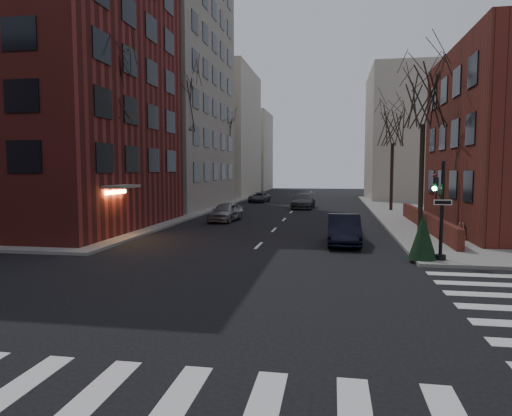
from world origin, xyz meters
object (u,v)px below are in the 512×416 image
Objects in this scene: streetlamp_near at (171,163)px; car_lane_silver at (226,212)px; traffic_signal at (440,217)px; sandwich_board at (461,231)px; tree_left_a at (110,86)px; car_lane_far at (259,197)px; car_lane_gray at (303,201)px; tree_left_b at (180,107)px; tree_right_a at (424,97)px; parked_sedan at (344,230)px; streetlamp_far at (231,165)px; tree_left_c at (222,131)px; evergreen_shrub at (423,236)px; tree_right_b at (393,126)px.

streetlamp_near reaches higher than car_lane_silver.
sandwich_board is (2.39, 5.92, -1.32)m from traffic_signal.
car_lane_far is (4.01, 27.62, -7.91)m from tree_left_a.
tree_left_a is 2.06× the size of car_lane_gray.
streetlamp_near is at bearing 141.13° from traffic_signal.
tree_left_b is 1.72× the size of streetlamp_near.
streetlamp_near is (0.60, -4.00, -4.68)m from tree_left_b.
car_lane_gray is at bearing 74.27° from car_lane_silver.
tree_left_a is 1.06× the size of tree_right_a.
tree_left_b reaches higher than parked_sedan.
tree_left_c is at bearing -106.70° from streetlamp_far.
sandwich_board is at bearing -30.09° from tree_left_b.
traffic_signal is at bearing -47.91° from parked_sedan.
tree_left_a is at bearing -90.00° from tree_left_b.
tree_left_a is at bearing -92.79° from car_lane_far.
tree_left_c is at bearing 117.46° from evergreen_shrub.
tree_right_a reaches higher than car_lane_silver.
streetlamp_far is at bearing 142.09° from car_lane_gray.
sandwich_board is at bearing -60.56° from car_lane_gray.
traffic_signal is 0.97× the size of car_lane_silver.
parked_sedan is (13.03, -12.91, -8.15)m from tree_left_b.
tree_left_a is at bearing -91.23° from streetlamp_far.
tree_right_b is 17.68m from car_lane_silver.
traffic_signal is at bearing -38.87° from streetlamp_near.
traffic_signal is 0.39× the size of tree_left_a.
car_lane_silver is (-12.03, 13.05, -1.21)m from traffic_signal.
car_lane_gray is (-8.00, 16.17, -7.31)m from tree_right_a.
tree_left_b reaches higher than streetlamp_far.
car_lane_gray is at bearing -31.28° from tree_left_c.
tree_left_b is 14.03m from tree_left_c.
tree_right_b is (0.86, 23.01, 5.68)m from traffic_signal.
tree_left_b is at bearing 98.53° from streetlamp_near.
car_lane_gray is 25.98m from evergreen_shrub.
tree_left_c is 4.33m from streetlamp_far.
parked_sedan is at bearing -66.99° from car_lane_far.
tree_right_a is 2.36× the size of car_lane_silver.
tree_left_a is 29.01m from car_lane_far.
tree_left_c is 1.95× the size of car_lane_gray.
tree_right_b is 10.50× the size of sandwich_board.
streetlamp_near is at bearing -149.53° from tree_right_b.
traffic_signal is at bearing -2.13° from evergreen_shrub.
tree_left_b is 18.16m from car_lane_far.
parked_sedan is 0.92× the size of car_lane_gray.
tree_left_b is 10.26m from car_lane_silver.
tree_right_b is at bearing 110.68° from sandwich_board.
tree_left_c is at bearing 151.84° from car_lane_gray.
tree_left_b reaches higher than tree_left_c.
tree_right_b reaches higher than parked_sedan.
streetlamp_far is at bearing 88.77° from tree_left_a.
tree_left_c is at bearing 128.66° from tree_right_a.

